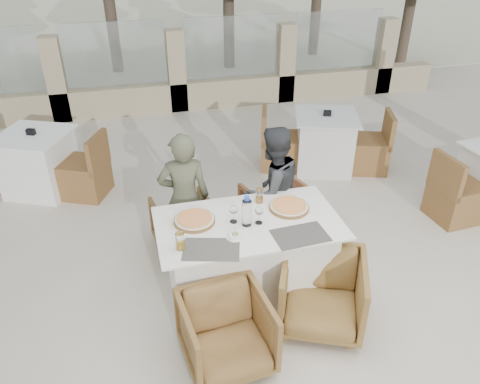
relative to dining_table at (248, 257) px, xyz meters
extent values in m
plane|color=beige|center=(0.03, 0.09, -0.39)|extent=(80.00, 80.00, 0.00)
cube|color=#EDE5C2|center=(0.03, 14.09, -0.38)|extent=(30.00, 16.00, 0.01)
cube|color=#58534B|center=(-0.39, -0.30, 0.39)|extent=(0.51, 0.41, 0.00)
cube|color=#4E4943|center=(0.36, -0.30, 0.39)|extent=(0.47, 0.33, 0.00)
cylinder|color=#F05120|center=(-0.45, 0.12, 0.41)|extent=(0.46, 0.46, 0.05)
cylinder|color=#F75B21|center=(0.41, 0.11, 0.41)|extent=(0.45, 0.45, 0.05)
cylinder|color=#A1C3D4|center=(-0.03, -0.03, 0.53)|extent=(0.11, 0.11, 0.28)
cylinder|color=yellow|center=(-0.62, -0.22, 0.46)|extent=(0.08, 0.08, 0.15)
cylinder|color=orange|center=(0.18, 0.29, 0.45)|extent=(0.08, 0.08, 0.14)
imported|color=brown|center=(-0.47, 0.81, -0.11)|extent=(0.68, 0.70, 0.55)
imported|color=#975E37|center=(0.55, 0.83, -0.09)|extent=(0.79, 0.80, 0.59)
imported|color=olive|center=(-0.38, -0.75, -0.08)|extent=(0.72, 0.74, 0.61)
imported|color=olive|center=(0.50, -0.54, -0.06)|extent=(0.92, 0.93, 0.65)
imported|color=#53553E|center=(-0.46, 0.67, 0.30)|extent=(0.53, 0.37, 1.37)
imported|color=#36383B|center=(0.41, 0.61, 0.29)|extent=(0.80, 0.71, 1.36)
camera|label=1|loc=(-0.90, -3.22, 2.69)|focal=35.00mm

